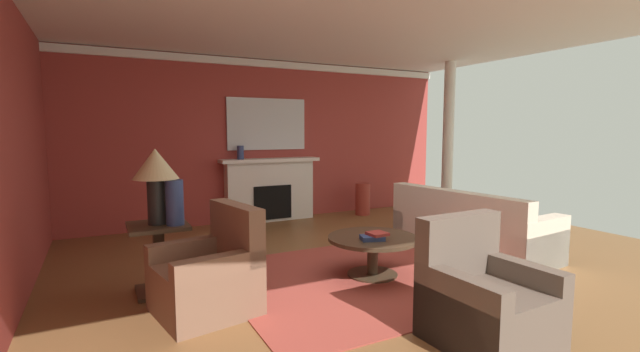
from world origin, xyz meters
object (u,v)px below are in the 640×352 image
object	(u,v)px
vase_on_side_table	(175,202)
vase_mantel_left	(240,153)
fireplace	(270,191)
armchair_near_window	(209,278)
side_table	(159,253)
sofa	(469,230)
table_lamp	(156,171)
armchair_facing_fireplace	(485,303)
vase_tall_corner	(363,199)
coffee_table	(373,247)
mantel_mirror	(267,124)

from	to	relation	value
vase_on_side_table	vase_mantel_left	bearing A→B (deg)	61.61
fireplace	armchair_near_window	size ratio (longest dim) A/B	1.89
side_table	vase_mantel_left	xyz separation A→B (m)	(1.67, 2.70, 0.85)
sofa	vase_on_side_table	size ratio (longest dim) A/B	4.90
side_table	table_lamp	bearing A→B (deg)	0.00
fireplace	armchair_facing_fireplace	xyz separation A→B (m)	(-0.13, -4.97, -0.23)
vase_mantel_left	table_lamp	bearing A→B (deg)	-121.80
side_table	vase_tall_corner	size ratio (longest dim) A/B	1.15
armchair_near_window	coffee_table	bearing A→B (deg)	3.39
vase_on_side_table	side_table	bearing A→B (deg)	141.34
sofa	vase_mantel_left	distance (m)	3.89
table_lamp	vase_on_side_table	distance (m)	0.36
armchair_facing_fireplace	vase_on_side_table	bearing A→B (deg)	132.70
mantel_mirror	sofa	bearing A→B (deg)	-62.98
armchair_facing_fireplace	side_table	size ratio (longest dim) A/B	1.36
armchair_near_window	side_table	bearing A→B (deg)	116.19
armchair_facing_fireplace	vase_mantel_left	size ratio (longest dim) A/B	4.02
armchair_near_window	table_lamp	bearing A→B (deg)	116.19
armchair_facing_fireplace	vase_on_side_table	xyz separation A→B (m)	(-1.94, 2.10, 0.62)
vase_mantel_left	vase_tall_corner	world-z (taller)	vase_mantel_left
fireplace	vase_mantel_left	world-z (taller)	vase_mantel_left
coffee_table	vase_mantel_left	size ratio (longest dim) A/B	4.23
table_lamp	vase_mantel_left	world-z (taller)	table_lamp
armchair_near_window	vase_on_side_table	size ratio (longest dim) A/B	2.14
armchair_facing_fireplace	vase_on_side_table	world-z (taller)	vase_on_side_table
side_table	table_lamp	world-z (taller)	table_lamp
sofa	coffee_table	bearing A→B (deg)	-173.04
armchair_facing_fireplace	table_lamp	distance (m)	3.18
sofa	vase_on_side_table	world-z (taller)	vase_on_side_table
armchair_near_window	side_table	world-z (taller)	armchair_near_window
fireplace	coffee_table	size ratio (longest dim) A/B	1.80
side_table	coffee_table	bearing A→B (deg)	-14.90
armchair_facing_fireplace	mantel_mirror	bearing A→B (deg)	88.49
vase_on_side_table	coffee_table	bearing A→B (deg)	-12.77
vase_tall_corner	vase_mantel_left	bearing A→B (deg)	173.89
fireplace	sofa	distance (m)	3.54
mantel_mirror	side_table	xyz separation A→B (m)	(-2.22, -2.87, -1.34)
mantel_mirror	armchair_near_window	bearing A→B (deg)	-117.93
fireplace	armchair_facing_fireplace	bearing A→B (deg)	-91.55
coffee_table	vase_mantel_left	distance (m)	3.44
coffee_table	armchair_facing_fireplace	bearing A→B (deg)	-93.04
side_table	table_lamp	distance (m)	0.82
coffee_table	table_lamp	world-z (taller)	table_lamp
table_lamp	vase_on_side_table	world-z (taller)	table_lamp
fireplace	armchair_near_window	world-z (taller)	fireplace
coffee_table	vase_tall_corner	xyz separation A→B (m)	(1.83, 3.03, -0.03)
armchair_facing_fireplace	coffee_table	size ratio (longest dim) A/B	0.95
armchair_near_window	coffee_table	size ratio (longest dim) A/B	0.95
mantel_mirror	vase_tall_corner	distance (m)	2.33
fireplace	vase_on_side_table	bearing A→B (deg)	-125.87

